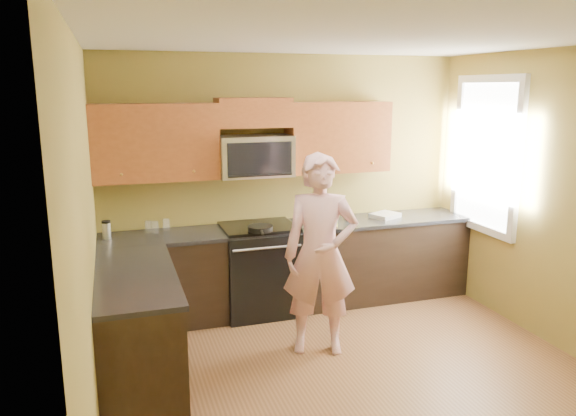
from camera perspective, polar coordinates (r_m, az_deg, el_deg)
name	(u,v)px	position (r m, az deg, el deg)	size (l,w,h in m)	color
floor	(360,383)	(4.75, 7.48, -17.45)	(4.00, 4.00, 0.00)	brown
ceiling	(371,37)	(4.14, 8.57, 17.05)	(4.00, 4.00, 0.00)	white
wall_back	(286,181)	(6.07, -0.23, 2.86)	(4.00, 4.00, 0.00)	olive
wall_front	(571,329)	(2.68, 27.19, -11.02)	(4.00, 4.00, 0.00)	olive
wall_left	(87,244)	(3.84, -20.04, -3.53)	(4.00, 4.00, 0.00)	olive
wall_right	(574,205)	(5.41, 27.44, 0.28)	(4.00, 4.00, 0.00)	olive
cabinet_back_run	(294,268)	(6.01, 0.65, -6.18)	(4.00, 0.60, 0.88)	black
cabinet_left_run	(138,330)	(4.71, -15.26, -12.05)	(0.60, 1.60, 0.88)	black
countertop_back	(295,227)	(5.87, 0.69, -1.96)	(4.00, 0.62, 0.04)	black
countertop_left	(136,276)	(4.54, -15.46, -6.74)	(0.62, 1.60, 0.04)	black
stove	(259,269)	(5.87, -3.00, -6.31)	(0.76, 0.65, 0.95)	black
microwave	(255,176)	(5.75, -3.43, 3.32)	(0.76, 0.40, 0.42)	silver
upper_cab_left	(157,180)	(5.63, -13.34, 2.80)	(1.22, 0.33, 0.75)	brown
upper_cab_right	(337,171)	(6.09, 5.10, 3.79)	(1.12, 0.33, 0.75)	brown
upper_cab_over_mw	(253,113)	(5.72, -3.61, 9.81)	(0.76, 0.33, 0.30)	brown
window	(486,155)	(6.24, 19.80, 5.17)	(0.06, 1.06, 1.66)	white
woman	(320,255)	(4.91, 3.37, -4.85)	(0.66, 0.43, 1.80)	pink
frying_pan	(260,231)	(5.51, -2.87, -2.39)	(0.25, 0.44, 0.06)	black
butter_tub	(332,226)	(5.83, 4.57, -1.90)	(0.12, 0.12, 0.09)	#FFE543
toast_slice	(331,227)	(5.78, 4.44, -1.94)	(0.11, 0.11, 0.01)	#B27F47
napkin_a	(323,226)	(5.72, 3.59, -1.86)	(0.11, 0.12, 0.06)	silver
napkin_b	(350,217)	(6.12, 6.39, -0.93)	(0.12, 0.13, 0.07)	silver
dish_towel	(385,215)	(6.29, 9.98, -0.76)	(0.30, 0.24, 0.05)	white
travel_mug	(107,239)	(5.61, -18.17, -3.06)	(0.08, 0.08, 0.18)	silver
glass_a	(155,227)	(5.69, -13.57, -1.94)	(0.07, 0.07, 0.12)	silver
glass_b	(148,227)	(5.72, -14.21, -1.90)	(0.07, 0.07, 0.12)	silver
glass_c	(166,225)	(5.77, -12.46, -1.70)	(0.07, 0.07, 0.12)	silver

